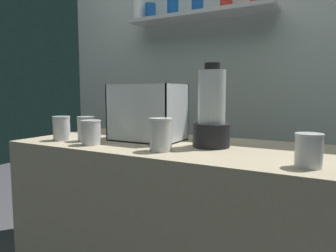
% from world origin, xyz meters
% --- Properties ---
extents(counter, '(1.40, 0.64, 0.90)m').
position_xyz_m(counter, '(0.00, 0.00, 0.45)').
color(counter, tan).
rests_on(counter, ground_plane).
extents(back_wall_unit, '(2.60, 0.24, 2.50)m').
position_xyz_m(back_wall_unit, '(-0.01, 0.77, 1.26)').
color(back_wall_unit, silver).
rests_on(back_wall_unit, ground_plane).
extents(carrot_display_bin, '(0.34, 0.22, 0.27)m').
position_xyz_m(carrot_display_bin, '(-0.13, 0.04, 0.99)').
color(carrot_display_bin, white).
rests_on(carrot_display_bin, counter).
extents(blender_pitcher, '(0.16, 0.16, 0.36)m').
position_xyz_m(blender_pitcher, '(0.21, 0.01, 1.04)').
color(blender_pitcher, black).
rests_on(blender_pitcher, counter).
extents(juice_cup_carrot_far_left, '(0.08, 0.08, 0.12)m').
position_xyz_m(juice_cup_carrot_far_left, '(-0.50, -0.17, 0.95)').
color(juice_cup_carrot_far_left, white).
rests_on(juice_cup_carrot_far_left, counter).
extents(juice_cup_carrot_left, '(0.08, 0.08, 0.12)m').
position_xyz_m(juice_cup_carrot_left, '(-0.38, -0.13, 0.95)').
color(juice_cup_carrot_left, white).
rests_on(juice_cup_carrot_left, counter).
extents(juice_cup_pomegranate_middle, '(0.09, 0.09, 0.11)m').
position_xyz_m(juice_cup_pomegranate_middle, '(-0.28, -0.20, 0.95)').
color(juice_cup_pomegranate_middle, white).
rests_on(juice_cup_pomegranate_middle, counter).
extents(juice_cup_beet_right, '(0.09, 0.09, 0.13)m').
position_xyz_m(juice_cup_beet_right, '(0.07, -0.18, 0.96)').
color(juice_cup_beet_right, white).
rests_on(juice_cup_beet_right, counter).
extents(juice_cup_beet_far_right, '(0.09, 0.09, 0.11)m').
position_xyz_m(juice_cup_beet_far_right, '(0.61, -0.19, 0.95)').
color(juice_cup_beet_far_right, white).
rests_on(juice_cup_beet_far_right, counter).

